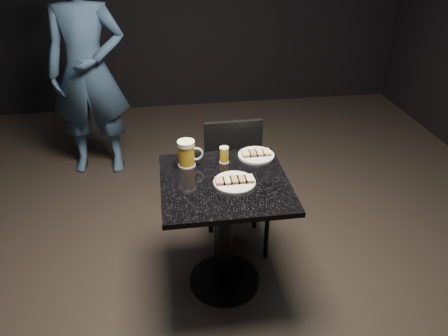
{
  "coord_description": "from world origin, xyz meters",
  "views": [
    {
      "loc": [
        -0.3,
        -2.01,
        2.02
      ],
      "look_at": [
        0.0,
        0.02,
        0.82
      ],
      "focal_mm": 35.0,
      "sensor_mm": 36.0,
      "label": 1
    }
  ],
  "objects_px": {
    "patron": "(87,72)",
    "chair": "(236,179)",
    "table": "(225,216)",
    "beer_mug": "(187,154)",
    "beer_tumbler": "(224,155)",
    "plate_large": "(234,182)",
    "plate_small": "(256,155)"
  },
  "relations": [
    {
      "from": "patron",
      "to": "chair",
      "type": "xyz_separation_m",
      "value": [
        1.04,
        -1.19,
        -0.4
      ]
    },
    {
      "from": "table",
      "to": "chair",
      "type": "bearing_deg",
      "value": 71.27
    },
    {
      "from": "table",
      "to": "beer_mug",
      "type": "distance_m",
      "value": 0.42
    },
    {
      "from": "patron",
      "to": "table",
      "type": "distance_m",
      "value": 1.88
    },
    {
      "from": "beer_tumbler",
      "to": "table",
      "type": "bearing_deg",
      "value": -97.87
    },
    {
      "from": "beer_mug",
      "to": "beer_tumbler",
      "type": "height_order",
      "value": "beer_mug"
    },
    {
      "from": "plate_large",
      "to": "chair",
      "type": "relative_size",
      "value": 0.26
    },
    {
      "from": "plate_large",
      "to": "patron",
      "type": "bearing_deg",
      "value": 119.96
    },
    {
      "from": "plate_small",
      "to": "table",
      "type": "relative_size",
      "value": 0.29
    },
    {
      "from": "patron",
      "to": "table",
      "type": "bearing_deg",
      "value": -56.94
    },
    {
      "from": "patron",
      "to": "beer_tumbler",
      "type": "distance_m",
      "value": 1.68
    },
    {
      "from": "table",
      "to": "patron",
      "type": "bearing_deg",
      "value": 119.18
    },
    {
      "from": "plate_large",
      "to": "plate_small",
      "type": "xyz_separation_m",
      "value": [
        0.18,
        0.28,
        0.0
      ]
    },
    {
      "from": "table",
      "to": "beer_tumbler",
      "type": "bearing_deg",
      "value": 82.13
    },
    {
      "from": "plate_large",
      "to": "table",
      "type": "relative_size",
      "value": 0.3
    },
    {
      "from": "plate_small",
      "to": "beer_mug",
      "type": "bearing_deg",
      "value": -173.13
    },
    {
      "from": "plate_large",
      "to": "beer_mug",
      "type": "relative_size",
      "value": 1.44
    },
    {
      "from": "beer_tumbler",
      "to": "chair",
      "type": "height_order",
      "value": "chair"
    },
    {
      "from": "plate_large",
      "to": "patron",
      "type": "height_order",
      "value": "patron"
    },
    {
      "from": "plate_small",
      "to": "beer_tumbler",
      "type": "relative_size",
      "value": 2.22
    },
    {
      "from": "table",
      "to": "beer_tumbler",
      "type": "xyz_separation_m",
      "value": [
        0.03,
        0.21,
        0.29
      ]
    },
    {
      "from": "plate_small",
      "to": "patron",
      "type": "distance_m",
      "value": 1.77
    },
    {
      "from": "patron",
      "to": "beer_tumbler",
      "type": "height_order",
      "value": "patron"
    },
    {
      "from": "plate_small",
      "to": "plate_large",
      "type": "bearing_deg",
      "value": -122.51
    },
    {
      "from": "plate_large",
      "to": "chair",
      "type": "distance_m",
      "value": 0.53
    },
    {
      "from": "beer_mug",
      "to": "chair",
      "type": "bearing_deg",
      "value": 33.34
    },
    {
      "from": "beer_mug",
      "to": "plate_small",
      "type": "bearing_deg",
      "value": 6.87
    },
    {
      "from": "patron",
      "to": "table",
      "type": "xyz_separation_m",
      "value": [
        0.9,
        -1.6,
        -0.39
      ]
    },
    {
      "from": "plate_small",
      "to": "patron",
      "type": "xyz_separation_m",
      "value": [
        -1.13,
        1.36,
        0.14
      ]
    },
    {
      "from": "plate_small",
      "to": "beer_mug",
      "type": "distance_m",
      "value": 0.43
    },
    {
      "from": "plate_small",
      "to": "patron",
      "type": "height_order",
      "value": "patron"
    },
    {
      "from": "plate_small",
      "to": "chair",
      "type": "height_order",
      "value": "chair"
    }
  ]
}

